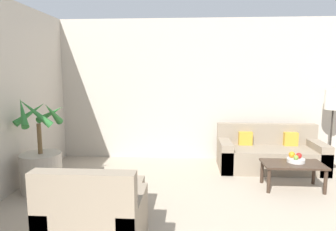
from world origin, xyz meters
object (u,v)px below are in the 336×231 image
at_px(floor_lamp, 333,104).
at_px(orange_fruit, 292,154).
at_px(coffee_table, 293,167).
at_px(apple_red, 299,156).
at_px(potted_palm, 41,165).
at_px(ottoman, 114,198).
at_px(armchair, 95,223).
at_px(apple_green, 296,157).
at_px(sofa_loveseat, 269,154).
at_px(fruit_bowl, 296,160).

relative_size(floor_lamp, orange_fruit, 15.24).
xyz_separation_m(coffee_table, apple_red, (0.10, 0.07, 0.15)).
xyz_separation_m(potted_palm, apple_red, (3.73, 0.38, 0.09)).
distance_m(potted_palm, ottoman, 1.38).
xyz_separation_m(floor_lamp, apple_red, (-0.93, -1.05, -0.67)).
height_order(potted_palm, armchair, potted_palm).
xyz_separation_m(apple_green, ottoman, (-2.45, -0.94, -0.28)).
height_order(sofa_loveseat, coffee_table, sofa_loveseat).
xyz_separation_m(potted_palm, orange_fruit, (3.64, 0.42, 0.10)).
xyz_separation_m(coffee_table, ottoman, (-2.42, -0.95, -0.13)).
bearing_deg(armchair, coffee_table, 35.57).
bearing_deg(apple_green, ottoman, -158.97).
bearing_deg(sofa_loveseat, ottoman, -141.49).
distance_m(apple_red, ottoman, 2.73).
relative_size(fruit_bowl, armchair, 0.28).
distance_m(coffee_table, armchair, 2.96).
distance_m(armchair, ottoman, 0.78).
bearing_deg(potted_palm, armchair, -49.13).
distance_m(orange_fruit, armchair, 3.04).
bearing_deg(fruit_bowl, orange_fruit, 128.92).
height_order(apple_red, ottoman, apple_red).
distance_m(fruit_bowl, orange_fruit, 0.10).
bearing_deg(floor_lamp, sofa_loveseat, -169.25).
distance_m(sofa_loveseat, orange_fruit, 0.84).
bearing_deg(floor_lamp, fruit_bowl, -132.59).
bearing_deg(fruit_bowl, potted_palm, -174.28).
distance_m(fruit_bowl, apple_red, 0.08).
distance_m(sofa_loveseat, floor_lamp, 1.45).
height_order(potted_palm, apple_green, potted_palm).
height_order(orange_fruit, ottoman, orange_fruit).
xyz_separation_m(sofa_loveseat, fruit_bowl, (0.15, -0.85, 0.15)).
distance_m(potted_palm, coffee_table, 3.64).
height_order(coffee_table, apple_green, apple_green).
bearing_deg(armchair, floor_lamp, 39.51).
height_order(apple_green, armchair, armchair).
bearing_deg(sofa_loveseat, orange_fruit, -82.66).
bearing_deg(sofa_loveseat, floor_lamp, 10.75).
distance_m(apple_red, armchair, 3.09).
xyz_separation_m(fruit_bowl, orange_fruit, (-0.04, 0.05, 0.07)).
xyz_separation_m(sofa_loveseat, floor_lamp, (1.13, 0.21, 0.88)).
bearing_deg(apple_green, sofa_loveseat, 97.80).
bearing_deg(potted_palm, sofa_loveseat, 19.06).
height_order(apple_red, orange_fruit, orange_fruit).
bearing_deg(potted_palm, fruit_bowl, 5.72).
bearing_deg(floor_lamp, coffee_table, -132.81).
bearing_deg(potted_palm, apple_red, 5.88).
xyz_separation_m(fruit_bowl, apple_green, (-0.02, -0.06, 0.06)).
distance_m(potted_palm, orange_fruit, 3.66).
height_order(fruit_bowl, ottoman, fruit_bowl).
bearing_deg(orange_fruit, sofa_loveseat, 97.34).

